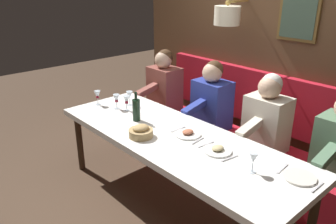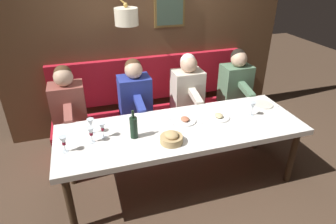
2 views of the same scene
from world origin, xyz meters
name	(u,v)px [view 2 (image 2 of 2)]	position (x,y,z in m)	size (l,w,h in m)	color
ground_plane	(181,181)	(0.00, 0.00, 0.00)	(12.00, 12.00, 0.00)	#4C3828
dining_table	(182,132)	(0.00, 0.00, 0.68)	(0.90, 2.59, 0.74)	white
banquette_bench	(160,127)	(0.89, 0.00, 0.23)	(0.52, 2.79, 0.45)	red
back_wall_panel	(147,36)	(1.46, 0.00, 1.37)	(0.59, 3.99, 2.90)	brown
diner_nearest	(236,79)	(0.88, -1.12, 0.82)	(0.60, 0.40, 0.79)	#567A5B
diner_near	(188,85)	(0.88, -0.39, 0.82)	(0.60, 0.40, 0.79)	beige
diner_middle	(135,92)	(0.88, 0.33, 0.82)	(0.60, 0.40, 0.79)	#283893
diner_far	(67,100)	(0.88, 1.14, 0.82)	(0.60, 0.40, 0.79)	#934C42
place_setting_0	(185,120)	(0.10, -0.07, 0.75)	(0.24, 0.32, 0.05)	white
place_setting_1	(263,105)	(0.20, -1.11, 0.75)	(0.24, 0.32, 0.01)	silver
place_setting_2	(219,117)	(0.07, -0.45, 0.75)	(0.24, 0.33, 0.05)	white
wine_glass_0	(91,132)	(0.00, 0.92, 0.86)	(0.07, 0.07, 0.16)	silver
wine_glass_1	(252,106)	(0.01, -0.83, 0.86)	(0.07, 0.07, 0.16)	silver
wine_glass_2	(91,123)	(0.17, 0.91, 0.86)	(0.07, 0.07, 0.16)	silver
wine_glass_3	(102,127)	(0.05, 0.81, 0.86)	(0.07, 0.07, 0.16)	silver
wine_glass_4	(63,141)	(-0.09, 1.17, 0.86)	(0.07, 0.07, 0.16)	silver
wine_bottle	(134,127)	(-0.04, 0.52, 0.86)	(0.08, 0.08, 0.30)	black
bread_bowl	(171,138)	(-0.23, 0.19, 0.79)	(0.22, 0.22, 0.12)	tan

